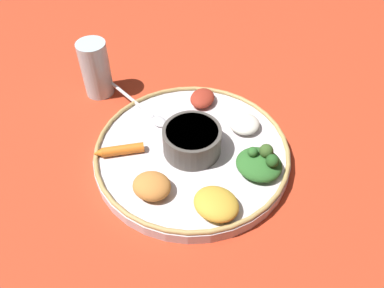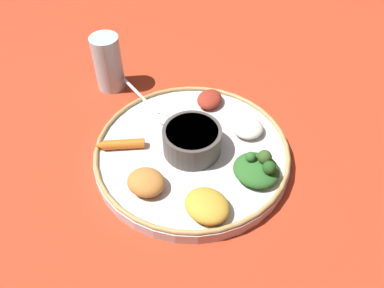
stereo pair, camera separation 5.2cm
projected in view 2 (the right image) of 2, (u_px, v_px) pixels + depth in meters
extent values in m
plane|color=#B7381E|center=(192.00, 158.00, 0.71)|extent=(2.40, 2.40, 0.00)
cylinder|color=silver|center=(192.00, 154.00, 0.70)|extent=(0.35, 0.35, 0.02)
torus|color=tan|center=(192.00, 149.00, 0.69)|extent=(0.34, 0.34, 0.01)
cylinder|color=#4C4742|center=(192.00, 140.00, 0.67)|extent=(0.10, 0.10, 0.05)
cylinder|color=brown|center=(192.00, 132.00, 0.66)|extent=(0.09, 0.09, 0.01)
ellipsoid|color=silver|center=(164.00, 119.00, 0.74)|extent=(0.04, 0.04, 0.01)
cylinder|color=silver|center=(140.00, 95.00, 0.79)|extent=(0.10, 0.11, 0.01)
ellipsoid|color=#2D6628|center=(256.00, 170.00, 0.64)|extent=(0.10, 0.10, 0.03)
sphere|color=#2D6628|center=(251.00, 157.00, 0.64)|extent=(0.02, 0.02, 0.02)
sphere|color=#385623|center=(265.00, 157.00, 0.63)|extent=(0.02, 0.02, 0.02)
sphere|color=#23511E|center=(269.00, 168.00, 0.62)|extent=(0.02, 0.02, 0.02)
cylinder|color=orange|center=(124.00, 144.00, 0.69)|extent=(0.07, 0.03, 0.02)
cone|color=orange|center=(99.00, 146.00, 0.69)|extent=(0.02, 0.02, 0.02)
ellipsoid|color=gold|center=(207.00, 206.00, 0.59)|extent=(0.09, 0.09, 0.03)
ellipsoid|color=maroon|center=(209.00, 99.00, 0.77)|extent=(0.06, 0.07, 0.02)
ellipsoid|color=#C67A38|center=(146.00, 182.00, 0.62)|extent=(0.08, 0.07, 0.03)
ellipsoid|color=silver|center=(248.00, 128.00, 0.71)|extent=(0.06, 0.06, 0.02)
cylinder|color=silver|center=(108.00, 63.00, 0.81)|extent=(0.06, 0.06, 0.12)
cylinder|color=tan|center=(111.00, 77.00, 0.83)|extent=(0.05, 0.05, 0.05)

